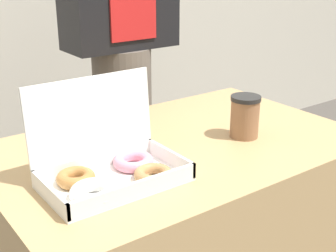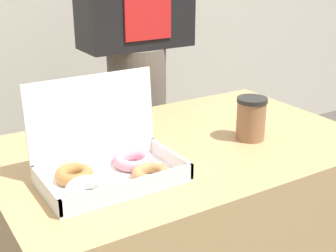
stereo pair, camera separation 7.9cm
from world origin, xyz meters
name	(u,v)px [view 1 (the left image)]	position (x,y,z in m)	size (l,w,h in m)	color
table	(176,250)	(0.00, 0.00, 0.36)	(1.04, 0.66, 0.71)	tan
donut_box	(110,167)	(-0.27, -0.10, 0.75)	(0.33, 0.22, 0.23)	white
coffee_cup	(245,116)	(0.19, -0.07, 0.78)	(0.09, 0.09, 0.12)	#8C6042
person_customer	(121,41)	(0.20, 0.64, 0.89)	(0.44, 0.24, 1.64)	#665B51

